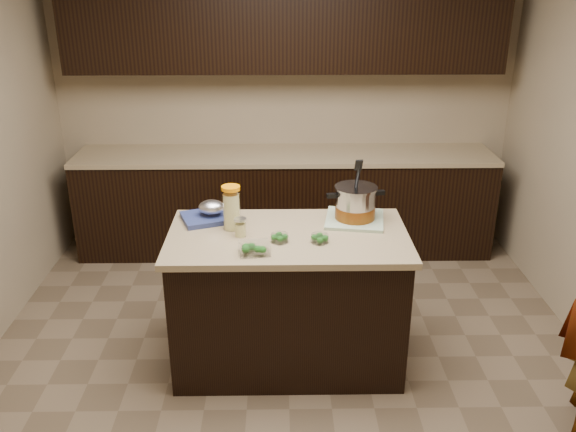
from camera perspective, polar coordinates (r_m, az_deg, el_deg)
name	(u,v)px	position (r m, az deg, el deg)	size (l,w,h in m)	color
ground_plane	(288,358)	(4.14, 0.00, -13.15)	(4.00, 4.00, 0.00)	brown
room_shell	(288,100)	(3.43, 0.00, 10.78)	(4.04, 4.04, 2.72)	tan
back_cabinets	(285,147)	(5.31, -0.29, 6.45)	(3.60, 0.63, 2.33)	black
island	(288,299)	(3.89, 0.00, -7.74)	(1.46, 0.81, 0.90)	black
dish_towel	(355,219)	(3.90, 6.26, -0.29)	(0.36, 0.36, 0.02)	#608F61
stock_pot	(355,205)	(3.86, 6.32, 1.05)	(0.37, 0.31, 0.38)	#B7B7BC
lemonade_pitcher	(232,209)	(3.73, -5.31, 0.63)	(0.14, 0.14, 0.27)	#D5CF82
mason_jar	(240,228)	(3.65, -4.47, -1.10)	(0.10, 0.10, 0.12)	#D5CF82
broccoli_tub_left	(280,238)	(3.58, -0.80, -2.10)	(0.12, 0.12, 0.05)	silver
broccoli_tub_right	(320,239)	(3.58, 2.99, -2.14)	(0.13, 0.13, 0.05)	silver
broccoli_tub_rect	(254,249)	(3.44, -3.19, -3.08)	(0.19, 0.15, 0.06)	silver
blue_tray	(210,214)	(3.91, -7.32, 0.23)	(0.39, 0.35, 0.12)	navy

